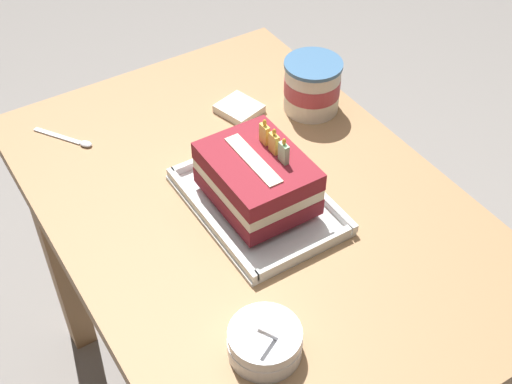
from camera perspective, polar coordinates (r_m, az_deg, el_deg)
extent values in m
cube|color=#9E754C|center=(1.29, -0.20, -1.41)|extent=(1.02, 0.70, 0.04)
cube|color=#9E754C|center=(1.79, -15.92, -4.80)|extent=(0.06, 0.06, 0.73)
cube|color=#9E754C|center=(1.94, 0.05, 1.89)|extent=(0.06, 0.06, 0.73)
cube|color=silver|center=(1.27, 0.20, -0.99)|extent=(0.31, 0.22, 0.01)
cube|color=silver|center=(1.22, -3.84, -2.38)|extent=(0.31, 0.01, 0.02)
cube|color=silver|center=(1.30, 4.01, 1.08)|extent=(0.31, 0.01, 0.02)
cube|color=silver|center=(1.35, -3.16, 3.13)|extent=(0.01, 0.19, 0.02)
cube|color=silver|center=(1.17, 4.09, -4.89)|extent=(0.01, 0.19, 0.02)
cube|color=maroon|center=(1.24, 0.21, 0.23)|extent=(0.20, 0.15, 0.03)
cube|color=beige|center=(1.22, 0.21, 1.20)|extent=(0.19, 0.15, 0.02)
cube|color=maroon|center=(1.20, 0.22, 2.20)|extent=(0.20, 0.15, 0.03)
cube|color=beige|center=(1.18, -0.25, 2.67)|extent=(0.15, 0.03, 0.00)
cube|color=#EFC64C|center=(1.21, 0.70, 4.78)|extent=(0.02, 0.01, 0.04)
ellipsoid|color=yellow|center=(1.19, 0.71, 5.71)|extent=(0.01, 0.01, 0.01)
cube|color=#EFC64C|center=(1.19, 1.49, 4.01)|extent=(0.02, 0.01, 0.04)
ellipsoid|color=yellow|center=(1.17, 1.51, 4.94)|extent=(0.01, 0.01, 0.01)
cube|color=#99DB9E|center=(1.17, 2.29, 3.22)|extent=(0.02, 0.01, 0.04)
ellipsoid|color=yellow|center=(1.16, 2.32, 4.15)|extent=(0.01, 0.01, 0.01)
cylinder|color=white|center=(1.06, 0.73, -12.50)|extent=(0.11, 0.11, 0.03)
cylinder|color=white|center=(1.04, 0.74, -11.90)|extent=(0.11, 0.11, 0.03)
cylinder|color=silver|center=(1.01, 1.19, -11.73)|extent=(0.01, 0.05, 0.06)
cylinder|color=silver|center=(1.47, 4.62, 8.56)|extent=(0.12, 0.12, 0.11)
cylinder|color=#B23D47|center=(1.46, 4.63, 8.73)|extent=(0.12, 0.12, 0.04)
cylinder|color=#3F6A95|center=(1.43, 4.75, 10.41)|extent=(0.12, 0.12, 0.01)
ellipsoid|color=silver|center=(1.43, -13.81, 3.86)|extent=(0.03, 0.03, 0.01)
cube|color=silver|center=(1.47, -16.00, 4.45)|extent=(0.10, 0.07, 0.00)
cube|color=silver|center=(1.48, -1.39, 6.85)|extent=(0.10, 0.10, 0.02)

